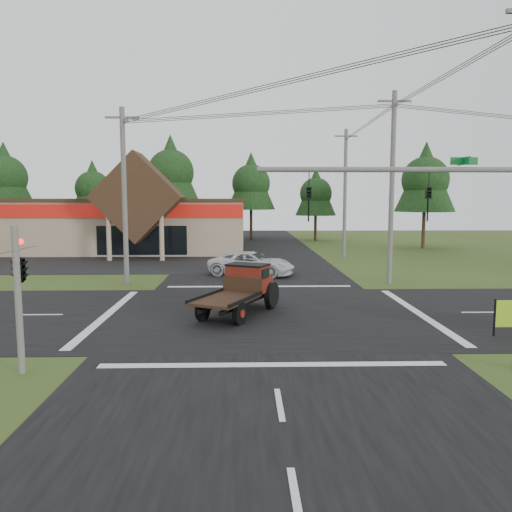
{
  "coord_description": "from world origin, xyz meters",
  "views": [
    {
      "loc": [
        -0.87,
        -22.0,
        5.15
      ],
      "look_at": [
        -0.27,
        3.82,
        2.2
      ],
      "focal_mm": 35.0,
      "sensor_mm": 36.0,
      "label": 1
    }
  ],
  "objects": [
    {
      "name": "tree_row_e",
      "position": [
        8.0,
        40.0,
        6.03
      ],
      "size": [
        5.04,
        5.04,
        9.09
      ],
      "color": "#332316",
      "rests_on": "ground"
    },
    {
      "name": "tree_row_d",
      "position": [
        0.0,
        42.0,
        7.38
      ],
      "size": [
        6.16,
        6.16,
        11.11
      ],
      "color": "#332316",
      "rests_on": "ground"
    },
    {
      "name": "tree_side_ne",
      "position": [
        18.0,
        30.0,
        7.38
      ],
      "size": [
        6.16,
        6.16,
        11.11
      ],
      "color": "#332316",
      "rests_on": "ground"
    },
    {
      "name": "road_ns",
      "position": [
        0.0,
        0.0,
        0.01
      ],
      "size": [
        12.0,
        120.0,
        0.02
      ],
      "primitive_type": "cube",
      "color": "black",
      "rests_on": "ground"
    },
    {
      "name": "ground",
      "position": [
        0.0,
        0.0,
        0.0
      ],
      "size": [
        120.0,
        120.0,
        0.0
      ],
      "primitive_type": "plane",
      "color": "#36491A",
      "rests_on": "ground"
    },
    {
      "name": "traffic_signal_mast",
      "position": [
        5.82,
        -7.5,
        4.43
      ],
      "size": [
        8.12,
        0.24,
        7.0
      ],
      "color": "#595651",
      "rests_on": "ground"
    },
    {
      "name": "tree_row_b",
      "position": [
        -20.0,
        42.0,
        6.7
      ],
      "size": [
        5.6,
        5.6,
        10.1
      ],
      "color": "#332316",
      "rests_on": "ground"
    },
    {
      "name": "white_pickup",
      "position": [
        -0.38,
        11.47,
        0.8
      ],
      "size": [
        6.33,
        4.33,
        1.61
      ],
      "primitive_type": "imported",
      "rotation": [
        0.0,
        0.0,
        1.26
      ],
      "color": "silver",
      "rests_on": "ground"
    },
    {
      "name": "tree_row_c",
      "position": [
        -10.0,
        41.0,
        8.72
      ],
      "size": [
        7.28,
        7.28,
        13.13
      ],
      "color": "#332316",
      "rests_on": "ground"
    },
    {
      "name": "utility_pole_nw",
      "position": [
        -8.0,
        8.0,
        5.39
      ],
      "size": [
        2.0,
        0.3,
        10.5
      ],
      "color": "#595651",
      "rests_on": "ground"
    },
    {
      "name": "utility_pole_n",
      "position": [
        8.0,
        22.0,
        5.74
      ],
      "size": [
        2.0,
        0.3,
        11.2
      ],
      "color": "#595651",
      "rests_on": "ground"
    },
    {
      "name": "cvs_building",
      "position": [
        -15.7,
        29.57,
        2.78
      ],
      "size": [
        30.4,
        18.2,
        9.19
      ],
      "color": "tan",
      "rests_on": "ground"
    },
    {
      "name": "road_ew",
      "position": [
        0.0,
        0.0,
        0.01
      ],
      "size": [
        120.0,
        12.0,
        0.02
      ],
      "primitive_type": "cube",
      "color": "black",
      "rests_on": "ground"
    },
    {
      "name": "tree_row_a",
      "position": [
        -30.0,
        40.0,
        8.05
      ],
      "size": [
        6.72,
        6.72,
        12.12
      ],
      "color": "#332316",
      "rests_on": "ground"
    },
    {
      "name": "antique_flatbed_truck",
      "position": [
        -1.19,
        -0.19,
        1.11
      ],
      "size": [
        4.15,
        5.69,
        2.23
      ],
      "primitive_type": null,
      "rotation": [
        0.0,
        0.0,
        -0.45
      ],
      "color": "#57160C",
      "rests_on": "ground"
    },
    {
      "name": "parking_apron",
      "position": [
        -14.0,
        19.0,
        0.01
      ],
      "size": [
        28.0,
        14.0,
        0.02
      ],
      "primitive_type": "cube",
      "color": "black",
      "rests_on": "ground"
    },
    {
      "name": "traffic_signal_corner",
      "position": [
        -7.5,
        -7.32,
        3.52
      ],
      "size": [
        0.53,
        2.48,
        4.4
      ],
      "color": "#595651",
      "rests_on": "ground"
    },
    {
      "name": "utility_pole_ne",
      "position": [
        8.0,
        8.0,
        5.89
      ],
      "size": [
        2.0,
        0.3,
        11.5
      ],
      "color": "#595651",
      "rests_on": "ground"
    }
  ]
}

